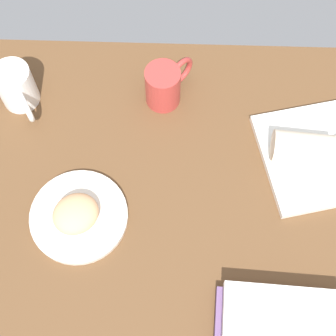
# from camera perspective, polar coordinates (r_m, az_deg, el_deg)

# --- Properties ---
(dining_table) EXTENTS (1.10, 0.90, 0.04)m
(dining_table) POSITION_cam_1_polar(r_m,az_deg,el_deg) (1.03, 0.98, -6.82)
(dining_table) COLOR brown
(dining_table) RESTS_ON ground
(round_plate) EXTENTS (0.20, 0.20, 0.01)m
(round_plate) POSITION_cam_1_polar(r_m,az_deg,el_deg) (1.03, -10.03, -5.40)
(round_plate) COLOR silver
(round_plate) RESTS_ON dining_table
(scone_pastry) EXTENTS (0.12, 0.12, 0.04)m
(scone_pastry) POSITION_cam_1_polar(r_m,az_deg,el_deg) (1.00, -10.40, -5.11)
(scone_pastry) COLOR tan
(scone_pastry) RESTS_ON round_plate
(square_plate) EXTENTS (0.28, 0.28, 0.02)m
(square_plate) POSITION_cam_1_polar(r_m,az_deg,el_deg) (1.11, 16.68, 1.40)
(square_plate) COLOR white
(square_plate) RESTS_ON dining_table
(breakfast_wrap) EXTENTS (0.13, 0.08, 0.07)m
(breakfast_wrap) POSITION_cam_1_polar(r_m,az_deg,el_deg) (1.06, 15.11, 2.16)
(breakfast_wrap) COLOR beige
(breakfast_wrap) RESTS_ON square_plate
(book_stack) EXTENTS (0.24, 0.17, 0.05)m
(book_stack) POSITION_cam_1_polar(r_m,az_deg,el_deg) (0.97, 12.54, -17.56)
(book_stack) COLOR #6B4C7A
(book_stack) RESTS_ON dining_table
(coffee_mug) EXTENTS (0.09, 0.12, 0.10)m
(coffee_mug) POSITION_cam_1_polar(r_m,az_deg,el_deg) (1.14, -16.73, 8.71)
(coffee_mug) COLOR white
(coffee_mug) RESTS_ON dining_table
(second_mug) EXTENTS (0.10, 0.11, 0.10)m
(second_mug) POSITION_cam_1_polar(r_m,az_deg,el_deg) (1.10, -0.41, 9.39)
(second_mug) COLOR #B23833
(second_mug) RESTS_ON dining_table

